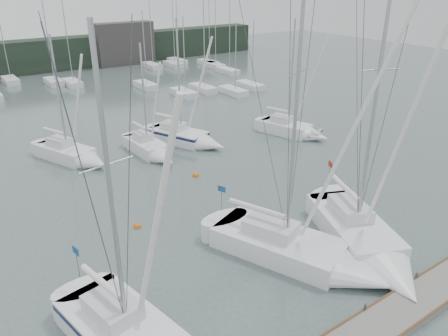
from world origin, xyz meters
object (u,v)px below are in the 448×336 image
object	(u,v)px
sailboat_near_right	(370,248)
sailboat_mid_b	(76,156)
sailboat_mid_e	(297,131)
sailboat_mid_c	(153,151)
buoy_b	(196,176)
sailboat_near_center	(316,257)
buoy_a	(137,227)
sailboat_mid_d	(190,138)

from	to	relation	value
sailboat_near_right	sailboat_mid_b	distance (m)	24.47
sailboat_mid_b	sailboat_mid_e	distance (m)	20.49
sailboat_mid_c	sailboat_near_right	bearing A→B (deg)	-83.79
sailboat_near_right	buoy_b	world-z (taller)	sailboat_near_right
sailboat_near_center	sailboat_near_right	xyz separation A→B (m)	(3.07, -1.10, 0.03)
sailboat_near_right	buoy_b	size ratio (longest dim) A/B	30.15
sailboat_near_center	sailboat_mid_b	size ratio (longest dim) A/B	1.58
buoy_a	sailboat_near_right	bearing A→B (deg)	-48.12
sailboat_near_right	sailboat_mid_c	world-z (taller)	sailboat_near_right
sailboat_mid_b	buoy_a	xyz separation A→B (m)	(-0.23, -12.42, -0.53)
sailboat_near_right	buoy_a	bearing A→B (deg)	155.17
sailboat_mid_d	sailboat_mid_b	bearing A→B (deg)	146.37
sailboat_mid_b	sailboat_mid_d	distance (m)	10.11
sailboat_near_center	sailboat_near_right	world-z (taller)	sailboat_near_center
sailboat_mid_b	sailboat_mid_e	xyz separation A→B (m)	(19.63, -5.87, 0.00)
sailboat_near_center	sailboat_mid_e	xyz separation A→B (m)	(13.68, 15.77, -0.04)
sailboat_mid_c	buoy_b	world-z (taller)	sailboat_mid_c
sailboat_mid_b	sailboat_mid_c	distance (m)	6.34
sailboat_mid_d	sailboat_mid_e	size ratio (longest dim) A/B	1.03
sailboat_near_center	sailboat_mid_b	distance (m)	22.44
sailboat_near_center	sailboat_mid_c	size ratio (longest dim) A/B	1.73
sailboat_mid_c	buoy_b	bearing A→B (deg)	-83.81
sailboat_mid_b	sailboat_near_right	bearing A→B (deg)	-90.72
sailboat_near_center	sailboat_near_right	size ratio (longest dim) A/B	1.02
sailboat_near_center	sailboat_mid_e	size ratio (longest dim) A/B	1.51
sailboat_near_center	buoy_a	distance (m)	11.11
sailboat_mid_b	sailboat_mid_d	size ratio (longest dim) A/B	0.93
sailboat_mid_c	buoy_a	world-z (taller)	sailboat_mid_c
buoy_a	buoy_b	distance (m)	8.18
sailboat_mid_c	sailboat_near_center	bearing A→B (deg)	-92.39
sailboat_near_center	sailboat_mid_c	distance (m)	19.16
sailboat_near_center	sailboat_near_right	distance (m)	3.26
sailboat_near_center	buoy_b	xyz separation A→B (m)	(0.76, 13.56, -0.57)
sailboat_mid_c	buoy_b	distance (m)	5.69
sailboat_mid_d	buoy_a	bearing A→B (deg)	-156.97
sailboat_near_right	sailboat_mid_e	size ratio (longest dim) A/B	1.47
sailboat_near_right	sailboat_mid_e	bearing A→B (deg)	81.13
sailboat_mid_d	sailboat_near_right	bearing A→B (deg)	-115.58
sailboat_mid_c	buoy_b	xyz separation A→B (m)	(0.88, -5.60, -0.51)
buoy_a	buoy_b	size ratio (longest dim) A/B	0.93
sailboat_mid_d	buoy_a	world-z (taller)	sailboat_mid_d
buoy_b	sailboat_mid_b	bearing A→B (deg)	129.69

